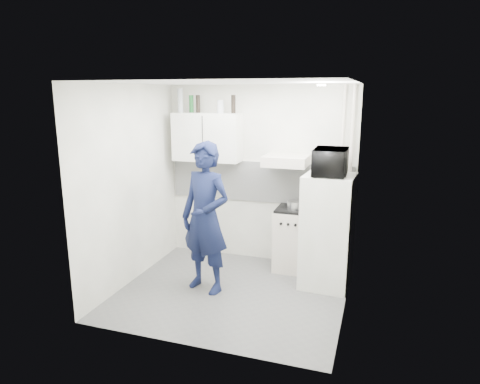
% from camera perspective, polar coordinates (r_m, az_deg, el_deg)
% --- Properties ---
extents(floor, '(2.80, 2.80, 0.00)m').
position_cam_1_polar(floor, '(5.61, -1.11, -13.20)').
color(floor, '#535353').
rests_on(floor, ground).
extents(ceiling, '(2.80, 2.80, 0.00)m').
position_cam_1_polar(ceiling, '(5.03, -1.24, 14.40)').
color(ceiling, white).
rests_on(ceiling, wall_back).
extents(wall_back, '(2.80, 0.00, 2.80)m').
position_cam_1_polar(wall_back, '(6.33, 2.60, 2.30)').
color(wall_back, white).
rests_on(wall_back, floor).
extents(wall_left, '(0.00, 2.60, 2.60)m').
position_cam_1_polar(wall_left, '(5.78, -14.38, 0.84)').
color(wall_left, white).
rests_on(wall_left, floor).
extents(wall_right, '(0.00, 2.60, 2.60)m').
position_cam_1_polar(wall_right, '(4.89, 14.48, -1.35)').
color(wall_right, white).
rests_on(wall_right, floor).
extents(person, '(0.80, 0.63, 1.91)m').
position_cam_1_polar(person, '(5.37, -4.63, -3.47)').
color(person, '#0F1635').
rests_on(person, floor).
extents(stove, '(0.55, 0.55, 0.88)m').
position_cam_1_polar(stove, '(6.19, 7.36, -6.32)').
color(stove, beige).
rests_on(stove, floor).
extents(fridge, '(0.65, 0.65, 1.48)m').
position_cam_1_polar(fridge, '(5.65, 11.56, -5.16)').
color(fridge, white).
rests_on(fridge, floor).
extents(stove_top, '(0.53, 0.53, 0.03)m').
position_cam_1_polar(stove_top, '(6.05, 7.49, -2.25)').
color(stove_top, black).
rests_on(stove_top, stove).
extents(saucepan, '(0.20, 0.20, 0.11)m').
position_cam_1_polar(saucepan, '(5.97, 7.26, -1.74)').
color(saucepan, silver).
rests_on(saucepan, stove_top).
extents(microwave, '(0.60, 0.42, 0.33)m').
position_cam_1_polar(microwave, '(5.44, 12.00, 3.97)').
color(microwave, black).
rests_on(microwave, fridge).
extents(bottle_a, '(0.08, 0.08, 0.34)m').
position_cam_1_polar(bottle_a, '(6.48, -7.96, 11.98)').
color(bottle_a, '#B2B7BC').
rests_on(bottle_a, upper_cabinet).
extents(bottle_b, '(0.06, 0.06, 0.25)m').
position_cam_1_polar(bottle_b, '(6.40, -6.51, 11.59)').
color(bottle_b, '#144C1E').
rests_on(bottle_b, upper_cabinet).
extents(bottle_c, '(0.06, 0.06, 0.25)m').
position_cam_1_polar(bottle_c, '(6.36, -5.62, 11.61)').
color(bottle_c, black).
rests_on(bottle_c, upper_cabinet).
extents(canister_b, '(0.10, 0.10, 0.18)m').
position_cam_1_polar(canister_b, '(6.23, -2.61, 11.31)').
color(canister_b, '#B2B7BC').
rests_on(canister_b, upper_cabinet).
extents(bottle_e, '(0.06, 0.06, 0.26)m').
position_cam_1_polar(bottle_e, '(6.16, -0.89, 11.64)').
color(bottle_e, black).
rests_on(bottle_e, upper_cabinet).
extents(upper_cabinet, '(1.00, 0.35, 0.70)m').
position_cam_1_polar(upper_cabinet, '(6.33, -4.38, 7.31)').
color(upper_cabinet, white).
rests_on(upper_cabinet, wall_back).
extents(range_hood, '(0.60, 0.50, 0.14)m').
position_cam_1_polar(range_hood, '(5.94, 6.16, 4.16)').
color(range_hood, beige).
rests_on(range_hood, wall_back).
extents(backsplash, '(2.74, 0.03, 0.60)m').
position_cam_1_polar(backsplash, '(6.34, 2.56, 1.39)').
color(backsplash, white).
rests_on(backsplash, wall_back).
extents(pipe_a, '(0.05, 0.05, 2.60)m').
position_cam_1_polar(pipe_a, '(6.04, 14.35, 1.37)').
color(pipe_a, beige).
rests_on(pipe_a, floor).
extents(pipe_b, '(0.04, 0.04, 2.60)m').
position_cam_1_polar(pipe_b, '(6.05, 13.22, 1.45)').
color(pipe_b, beige).
rests_on(pipe_b, floor).
extents(ceiling_spot_fixture, '(0.10, 0.10, 0.02)m').
position_cam_1_polar(ceiling_spot_fixture, '(4.99, 10.79, 13.84)').
color(ceiling_spot_fixture, white).
rests_on(ceiling_spot_fixture, ceiling).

